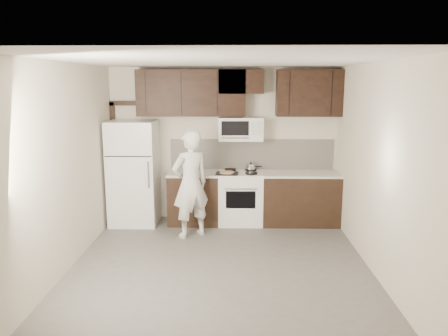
{
  "coord_description": "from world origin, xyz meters",
  "views": [
    {
      "loc": [
        0.19,
        -5.46,
        2.44
      ],
      "look_at": [
        0.04,
        0.9,
        1.19
      ],
      "focal_mm": 35.0,
      "sensor_mm": 36.0,
      "label": 1
    }
  ],
  "objects_px": {
    "stove": "(240,197)",
    "person": "(190,184)",
    "microwave": "(241,129)",
    "refrigerator": "(134,173)"
  },
  "relations": [
    {
      "from": "stove",
      "to": "microwave",
      "type": "height_order",
      "value": "microwave"
    },
    {
      "from": "stove",
      "to": "person",
      "type": "height_order",
      "value": "person"
    },
    {
      "from": "stove",
      "to": "refrigerator",
      "type": "height_order",
      "value": "refrigerator"
    },
    {
      "from": "stove",
      "to": "person",
      "type": "distance_m",
      "value": 1.14
    },
    {
      "from": "microwave",
      "to": "refrigerator",
      "type": "relative_size",
      "value": 0.42
    },
    {
      "from": "refrigerator",
      "to": "person",
      "type": "bearing_deg",
      "value": -31.76
    },
    {
      "from": "refrigerator",
      "to": "stove",
      "type": "bearing_deg",
      "value": 1.51
    },
    {
      "from": "refrigerator",
      "to": "person",
      "type": "distance_m",
      "value": 1.23
    },
    {
      "from": "microwave",
      "to": "person",
      "type": "xyz_separation_m",
      "value": [
        -0.8,
        -0.82,
        -0.79
      ]
    },
    {
      "from": "stove",
      "to": "person",
      "type": "bearing_deg",
      "value": -138.99
    }
  ]
}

